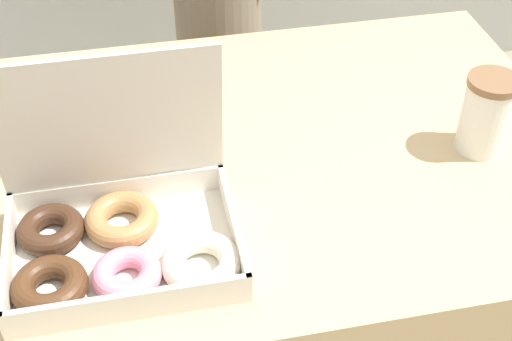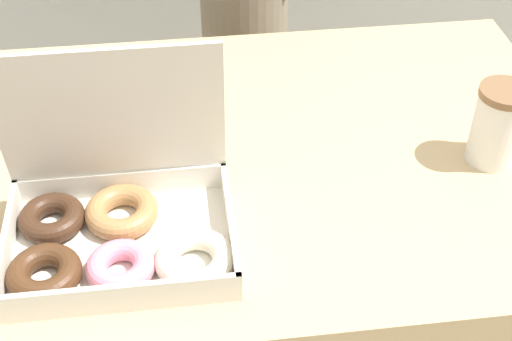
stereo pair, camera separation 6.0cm
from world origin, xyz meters
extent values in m
cube|color=tan|center=(0.00, 0.00, 0.37)|extent=(1.03, 0.75, 0.73)
cube|color=white|center=(-0.25, -0.20, 0.74)|extent=(0.31, 0.23, 0.01)
cube|color=white|center=(-0.40, -0.20, 0.76)|extent=(0.01, 0.23, 0.04)
cube|color=white|center=(-0.09, -0.20, 0.76)|extent=(0.01, 0.23, 0.04)
cube|color=white|center=(-0.25, -0.31, 0.76)|extent=(0.31, 0.01, 0.04)
cube|color=white|center=(-0.25, -0.09, 0.76)|extent=(0.31, 0.01, 0.04)
cube|color=white|center=(-0.25, -0.10, 0.90)|extent=(0.31, 0.04, 0.23)
torus|color=#4C2D19|center=(-0.35, -0.25, 0.76)|extent=(0.10, 0.10, 0.03)
torus|color=#422819|center=(-0.35, -0.14, 0.76)|extent=(0.13, 0.13, 0.03)
torus|color=pink|center=(-0.25, -0.25, 0.75)|extent=(0.13, 0.13, 0.03)
torus|color=#B27F4C|center=(-0.25, -0.14, 0.76)|extent=(0.12, 0.12, 0.03)
torus|color=silver|center=(-0.15, -0.25, 0.76)|extent=(0.15, 0.15, 0.03)
cylinder|color=white|center=(0.34, -0.07, 0.79)|extent=(0.08, 0.08, 0.12)
cylinder|color=brown|center=(0.34, -0.07, 0.86)|extent=(0.08, 0.08, 0.01)
cylinder|color=gray|center=(0.02, 0.67, 0.43)|extent=(0.21, 0.21, 0.86)
camera|label=1|loc=(-0.21, -0.89, 1.47)|focal=50.00mm
camera|label=2|loc=(-0.15, -0.90, 1.47)|focal=50.00mm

